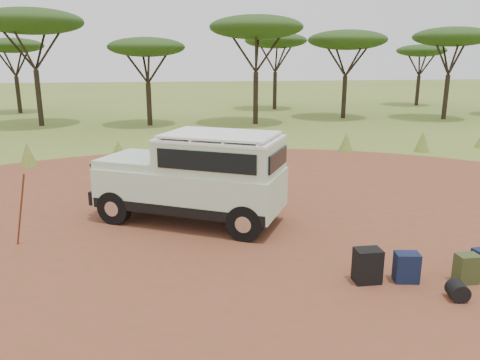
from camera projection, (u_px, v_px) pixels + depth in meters
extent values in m
plane|color=#5C7429|center=(235.00, 246.00, 9.39)|extent=(140.00, 140.00, 0.00)
cylinder|color=brown|center=(235.00, 246.00, 9.39)|extent=(23.00, 23.00, 0.01)
cone|color=#5C7429|center=(28.00, 154.00, 16.24)|extent=(0.60, 0.60, 0.85)
cone|color=#5C7429|center=(118.00, 149.00, 17.60)|extent=(0.60, 0.60, 0.70)
cone|color=#5C7429|center=(199.00, 146.00, 17.68)|extent=(0.60, 0.60, 0.90)
cone|color=#5C7429|center=(278.00, 147.00, 17.79)|extent=(0.60, 0.60, 0.80)
cone|color=#5C7429|center=(346.00, 142.00, 18.94)|extent=(0.60, 0.60, 0.75)
cone|color=#5C7429|center=(422.00, 141.00, 18.84)|extent=(0.60, 0.60, 0.85)
cylinder|color=black|center=(39.00, 98.00, 25.86)|extent=(0.28, 0.28, 3.06)
ellipsoid|color=#1A3413|center=(31.00, 21.00, 24.84)|extent=(5.50, 5.50, 1.38)
cylinder|color=black|center=(149.00, 104.00, 26.15)|extent=(0.28, 0.28, 2.34)
ellipsoid|color=#1A3413|center=(146.00, 47.00, 25.37)|extent=(4.20, 4.20, 1.05)
cylinder|color=black|center=(256.00, 98.00, 26.65)|extent=(0.28, 0.28, 2.93)
ellipsoid|color=#1A3413|center=(256.00, 27.00, 25.68)|extent=(5.20, 5.20, 1.30)
cylinder|color=black|center=(344.00, 97.00, 29.28)|extent=(0.28, 0.28, 2.61)
ellipsoid|color=#1A3413|center=(347.00, 40.00, 28.41)|extent=(4.80, 4.80, 1.20)
cylinder|color=black|center=(446.00, 97.00, 28.80)|extent=(0.28, 0.28, 2.70)
ellipsoid|color=#1A3413|center=(452.00, 37.00, 27.90)|extent=(4.60, 4.60, 1.15)
cylinder|color=black|center=(18.00, 95.00, 32.13)|extent=(0.28, 0.28, 2.48)
ellipsoid|color=#1A3413|center=(13.00, 45.00, 31.31)|extent=(4.00, 4.00, 1.00)
cylinder|color=black|center=(275.00, 91.00, 34.51)|extent=(0.28, 0.28, 2.70)
ellipsoid|color=#1A3413|center=(276.00, 40.00, 33.61)|extent=(4.50, 4.50, 1.12)
cylinder|color=black|center=(418.00, 91.00, 37.44)|extent=(0.28, 0.28, 2.34)
ellipsoid|color=#1A3413|center=(421.00, 51.00, 36.66)|extent=(3.80, 3.80, 0.95)
cube|color=beige|center=(191.00, 187.00, 10.66)|extent=(4.44, 3.48, 0.87)
cube|color=black|center=(191.00, 200.00, 10.74)|extent=(4.38, 3.47, 0.22)
cube|color=beige|center=(220.00, 155.00, 10.23)|extent=(3.03, 2.66, 0.69)
cube|color=white|center=(220.00, 138.00, 10.13)|extent=(3.05, 2.69, 0.06)
cube|color=white|center=(220.00, 134.00, 10.11)|extent=(2.82, 2.50, 0.05)
cube|color=beige|center=(139.00, 160.00, 10.94)|extent=(2.10, 2.13, 0.18)
cube|color=black|center=(169.00, 150.00, 10.62)|extent=(0.81, 1.30, 0.48)
cube|color=black|center=(205.00, 161.00, 9.46)|extent=(1.93, 1.08, 0.41)
cube|color=black|center=(233.00, 147.00, 10.98)|extent=(1.93, 1.08, 0.41)
cube|color=black|center=(278.00, 159.00, 9.81)|extent=(0.69, 1.21, 0.38)
cube|color=black|center=(112.00, 190.00, 11.40)|extent=(0.91, 1.52, 0.31)
cylinder|color=black|center=(106.00, 160.00, 11.25)|extent=(0.63, 1.07, 0.06)
cylinder|color=black|center=(107.00, 180.00, 11.38)|extent=(0.63, 1.07, 0.06)
cylinder|color=silver|center=(99.00, 170.00, 11.07)|extent=(0.15, 0.21, 0.20)
cylinder|color=silver|center=(112.00, 165.00, 11.54)|extent=(0.15, 0.21, 0.20)
cube|color=white|center=(109.00, 185.00, 11.40)|extent=(0.22, 0.36, 0.11)
cylinder|color=black|center=(187.00, 149.00, 11.36)|extent=(0.10, 0.10, 0.76)
cylinder|color=black|center=(115.00, 207.00, 10.59)|extent=(0.80, 0.60, 0.77)
cylinder|color=black|center=(148.00, 191.00, 11.94)|extent=(0.80, 0.60, 0.77)
cylinder|color=black|center=(245.00, 223.00, 9.60)|extent=(0.80, 0.60, 0.77)
cylinder|color=black|center=(265.00, 203.00, 10.95)|extent=(0.80, 0.60, 0.77)
cylinder|color=#602517|center=(21.00, 210.00, 9.22)|extent=(0.38, 0.24, 1.51)
cube|color=black|center=(367.00, 266.00, 7.81)|extent=(0.44, 0.33, 0.59)
cube|color=#121D3B|center=(406.00, 267.00, 7.84)|extent=(0.44, 0.35, 0.51)
cube|color=#3A4921|center=(467.00, 269.00, 7.81)|extent=(0.37, 0.27, 0.50)
cylinder|color=black|center=(458.00, 291.00, 7.27)|extent=(0.35, 0.35, 0.30)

